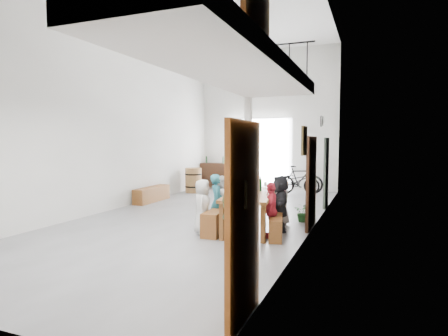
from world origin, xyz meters
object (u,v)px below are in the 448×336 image
at_px(side_bench, 152,194).
at_px(bicycle_near, 296,181).
at_px(tasting_table, 251,197).
at_px(bench_inner, 225,217).
at_px(host_standing, 239,202).
at_px(oak_barrel, 193,180).
at_px(serving_counter, 223,176).

distance_m(side_bench, bicycle_near, 5.30).
height_order(tasting_table, bicycle_near, bicycle_near).
distance_m(bench_inner, host_standing, 1.83).
distance_m(host_standing, bicycle_near, 7.67).
bearing_deg(side_bench, tasting_table, -31.43).
bearing_deg(side_bench, oak_barrel, 83.67).
xyz_separation_m(serving_counter, bicycle_near, (3.10, -0.53, -0.05)).
distance_m(tasting_table, oak_barrel, 6.17).
bearing_deg(bench_inner, tasting_table, -0.26).
bearing_deg(tasting_table, serving_counter, 108.45).
distance_m(side_bench, oak_barrel, 2.42).
bearing_deg(host_standing, bicycle_near, 96.88).
distance_m(bench_inner, side_bench, 4.27).
xyz_separation_m(side_bench, bicycle_near, (3.85, 3.63, 0.21)).
height_order(bench_inner, bicycle_near, bicycle_near).
distance_m(tasting_table, bench_inner, 0.74).
relative_size(tasting_table, oak_barrel, 2.63).
height_order(oak_barrel, host_standing, host_standing).
distance_m(tasting_table, host_standing, 1.57).
bearing_deg(tasting_table, oak_barrel, 119.85).
relative_size(tasting_table, host_standing, 1.41).
bearing_deg(oak_barrel, side_bench, -96.33).
relative_size(tasting_table, side_bench, 1.45).
bearing_deg(oak_barrel, bicycle_near, 18.99).
bearing_deg(host_standing, bench_inner, 122.56).
relative_size(bench_inner, oak_barrel, 2.31).
bearing_deg(host_standing, tasting_table, 103.07).
bearing_deg(bench_inner, side_bench, 141.11).
bearing_deg(tasting_table, host_standing, -88.35).
distance_m(tasting_table, side_bench, 4.76).
relative_size(serving_counter, host_standing, 1.11).
height_order(serving_counter, bicycle_near, serving_counter).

